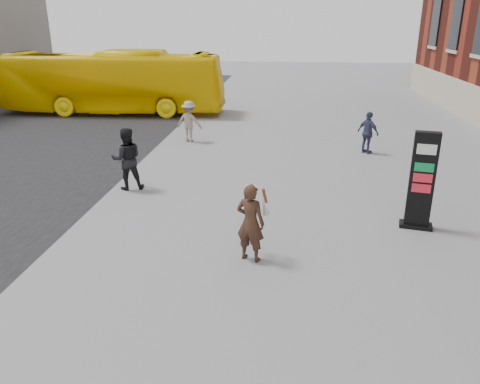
# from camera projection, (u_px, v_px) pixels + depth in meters

# --- Properties ---
(ground) EXTENTS (100.00, 100.00, 0.00)m
(ground) POSITION_uv_depth(u_px,v_px,m) (268.00, 263.00, 9.99)
(ground) COLOR #9E9EA3
(info_pylon) EXTENTS (0.84, 0.54, 2.43)m
(info_pylon) POSITION_uv_depth(u_px,v_px,m) (422.00, 181.00, 11.27)
(info_pylon) COLOR black
(info_pylon) RESTS_ON ground
(woman) EXTENTS (0.79, 0.76, 1.73)m
(woman) POSITION_uv_depth(u_px,v_px,m) (251.00, 222.00, 9.84)
(woman) COLOR #3F2319
(woman) RESTS_ON ground
(bus) EXTENTS (12.08, 3.19, 3.34)m
(bus) POSITION_uv_depth(u_px,v_px,m) (113.00, 82.00, 25.36)
(bus) COLOR yellow
(bus) RESTS_ON road
(pedestrian_a) EXTENTS (1.11, 0.99, 1.88)m
(pedestrian_a) POSITION_uv_depth(u_px,v_px,m) (127.00, 159.00, 14.04)
(pedestrian_a) COLOR black
(pedestrian_a) RESTS_ON ground
(pedestrian_b) EXTENTS (1.23, 0.88, 1.71)m
(pedestrian_b) POSITION_uv_depth(u_px,v_px,m) (189.00, 121.00, 19.59)
(pedestrian_b) COLOR gray
(pedestrian_b) RESTS_ON ground
(pedestrian_c) EXTENTS (0.94, 0.95, 1.61)m
(pedestrian_c) POSITION_uv_depth(u_px,v_px,m) (368.00, 133.00, 17.87)
(pedestrian_c) COLOR #3A3F60
(pedestrian_c) RESTS_ON ground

